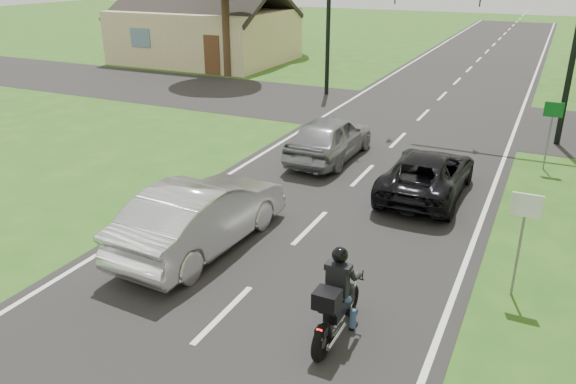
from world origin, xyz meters
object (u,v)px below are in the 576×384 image
object	(u,v)px
dark_suv	(427,174)
sign_white	(524,220)
motorcycle_rider	(336,303)
silver_sedan	(202,215)
traffic_signal	(519,21)
sign_green	(552,119)
silver_suv	(330,137)

from	to	relation	value
dark_suv	sign_white	xyz separation A→B (m)	(2.65, -4.35, 0.98)
motorcycle_rider	silver_sedan	distance (m)	4.30
motorcycle_rider	traffic_signal	world-z (taller)	traffic_signal
sign_white	dark_suv	bearing A→B (deg)	121.34
sign_white	sign_green	world-z (taller)	same
sign_white	sign_green	distance (m)	8.00
dark_suv	silver_sedan	world-z (taller)	silver_sedan
silver_suv	sign_green	world-z (taller)	sign_green
dark_suv	silver_suv	xyz separation A→B (m)	(-3.54, 1.68, 0.12)
dark_suv	sign_white	size ratio (longest dim) A/B	2.06
silver_sedan	silver_suv	distance (m)	6.93
silver_suv	traffic_signal	xyz separation A→B (m)	(4.83, 4.99, 3.40)
motorcycle_rider	sign_white	distance (m)	3.87
silver_sedan	sign_white	bearing A→B (deg)	-169.29
sign_green	silver_sedan	bearing A→B (deg)	-127.01
motorcycle_rider	sign_green	distance (m)	11.11
motorcycle_rider	sign_white	bearing A→B (deg)	46.74
traffic_signal	sign_green	xyz separation A→B (m)	(1.56, -3.02, -2.54)
silver_sedan	sign_white	size ratio (longest dim) A/B	2.23
motorcycle_rider	dark_suv	xyz separation A→B (m)	(-0.04, 7.06, -0.05)
dark_suv	sign_green	bearing A→B (deg)	-127.97
traffic_signal	sign_white	size ratio (longest dim) A/B	3.00
motorcycle_rider	silver_suv	size ratio (longest dim) A/B	0.47
dark_suv	traffic_signal	size ratio (longest dim) A/B	0.69
dark_suv	silver_suv	size ratio (longest dim) A/B	1.03
motorcycle_rider	traffic_signal	distance (m)	14.21
dark_suv	silver_sedan	bearing A→B (deg)	53.78
dark_suv	traffic_signal	xyz separation A→B (m)	(1.29, 6.66, 3.52)
motorcycle_rider	sign_green	xyz separation A→B (m)	(2.81, 10.71, 0.92)
silver_suv	sign_white	world-z (taller)	sign_white
traffic_signal	sign_green	size ratio (longest dim) A/B	3.00
silver_sedan	traffic_signal	world-z (taller)	traffic_signal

